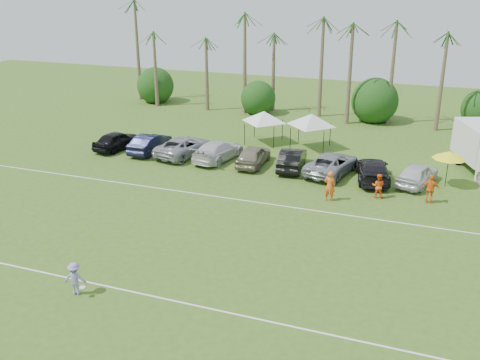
% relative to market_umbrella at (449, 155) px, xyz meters
% --- Properties ---
extents(ground, '(120.00, 120.00, 0.00)m').
position_rel_market_umbrella_xyz_m(ground, '(-12.99, -21.27, -2.29)').
color(ground, '#3C5D1C').
rests_on(ground, ground).
extents(field_lines, '(80.00, 12.10, 0.01)m').
position_rel_market_umbrella_xyz_m(field_lines, '(-12.99, -13.27, -2.28)').
color(field_lines, white).
rests_on(field_lines, ground).
extents(palm_tree_0, '(2.40, 2.40, 8.90)m').
position_rel_market_umbrella_xyz_m(palm_tree_0, '(-34.99, 16.73, 5.19)').
color(palm_tree_0, brown).
rests_on(palm_tree_0, ground).
extents(palm_tree_1, '(2.40, 2.40, 9.90)m').
position_rel_market_umbrella_xyz_m(palm_tree_1, '(-29.99, 16.73, 6.07)').
color(palm_tree_1, brown).
rests_on(palm_tree_1, ground).
extents(palm_tree_2, '(2.40, 2.40, 10.90)m').
position_rel_market_umbrella_xyz_m(palm_tree_2, '(-24.99, 16.73, 6.93)').
color(palm_tree_2, brown).
rests_on(palm_tree_2, ground).
extents(palm_tree_3, '(2.40, 2.40, 11.90)m').
position_rel_market_umbrella_xyz_m(palm_tree_3, '(-20.99, 16.73, 7.78)').
color(palm_tree_3, brown).
rests_on(palm_tree_3, ground).
extents(palm_tree_4, '(2.40, 2.40, 8.90)m').
position_rel_market_umbrella_xyz_m(palm_tree_4, '(-16.99, 16.73, 5.19)').
color(palm_tree_4, brown).
rests_on(palm_tree_4, ground).
extents(palm_tree_5, '(2.40, 2.40, 9.90)m').
position_rel_market_umbrella_xyz_m(palm_tree_5, '(-12.99, 16.73, 6.07)').
color(palm_tree_5, brown).
rests_on(palm_tree_5, ground).
extents(palm_tree_6, '(2.40, 2.40, 10.90)m').
position_rel_market_umbrella_xyz_m(palm_tree_6, '(-8.99, 16.73, 6.93)').
color(palm_tree_6, brown).
rests_on(palm_tree_6, ground).
extents(palm_tree_7, '(2.40, 2.40, 11.90)m').
position_rel_market_umbrella_xyz_m(palm_tree_7, '(-4.99, 16.73, 7.78)').
color(palm_tree_7, brown).
rests_on(palm_tree_7, ground).
extents(palm_tree_8, '(2.40, 2.40, 8.90)m').
position_rel_market_umbrella_xyz_m(palm_tree_8, '(0.01, 16.73, 5.19)').
color(palm_tree_8, brown).
rests_on(palm_tree_8, ground).
extents(bush_tree_0, '(4.00, 4.00, 4.00)m').
position_rel_market_umbrella_xyz_m(bush_tree_0, '(-31.99, 17.73, -0.49)').
color(bush_tree_0, brown).
rests_on(bush_tree_0, ground).
extents(bush_tree_1, '(4.00, 4.00, 4.00)m').
position_rel_market_umbrella_xyz_m(bush_tree_1, '(-18.99, 17.73, -0.49)').
color(bush_tree_1, brown).
rests_on(bush_tree_1, ground).
extents(bush_tree_2, '(4.00, 4.00, 4.00)m').
position_rel_market_umbrella_xyz_m(bush_tree_2, '(-6.99, 17.73, -0.49)').
color(bush_tree_2, brown).
rests_on(bush_tree_2, ground).
extents(sideline_player_a, '(0.76, 0.53, 2.01)m').
position_rel_market_umbrella_xyz_m(sideline_player_a, '(-7.11, -5.33, -1.28)').
color(sideline_player_a, orange).
rests_on(sideline_player_a, ground).
extents(sideline_player_b, '(0.81, 0.63, 1.66)m').
position_rel_market_umbrella_xyz_m(sideline_player_b, '(-4.20, -3.76, -1.46)').
color(sideline_player_b, '#FE5E1C').
rests_on(sideline_player_b, ground).
extents(sideline_player_c, '(1.12, 0.47, 1.92)m').
position_rel_market_umbrella_xyz_m(sideline_player_c, '(-0.96, -3.49, -1.33)').
color(sideline_player_c, orange).
rests_on(sideline_player_c, ground).
extents(canopy_tent_left, '(4.07, 4.07, 3.30)m').
position_rel_market_umbrella_xyz_m(canopy_tent_left, '(-15.12, 5.66, 0.54)').
color(canopy_tent_left, black).
rests_on(canopy_tent_left, ground).
extents(canopy_tent_right, '(4.31, 4.31, 3.49)m').
position_rel_market_umbrella_xyz_m(canopy_tent_right, '(-10.89, 5.48, 0.71)').
color(canopy_tent_right, black).
rests_on(canopy_tent_right, ground).
extents(market_umbrella, '(2.29, 2.29, 2.55)m').
position_rel_market_umbrella_xyz_m(market_umbrella, '(0.00, 0.00, 0.00)').
color(market_umbrella, black).
rests_on(market_umbrella, ground).
extents(frisbee_player, '(1.16, 0.83, 1.60)m').
position_rel_market_umbrella_xyz_m(frisbee_player, '(-15.81, -20.28, -1.49)').
color(frisbee_player, '#8D85BD').
rests_on(frisbee_player, ground).
extents(parked_car_0, '(2.72, 4.86, 1.56)m').
position_rel_market_umbrella_xyz_m(parked_car_0, '(-26.15, -0.43, -1.50)').
color(parked_car_0, black).
rests_on(parked_car_0, ground).
extents(parked_car_1, '(1.79, 4.79, 1.56)m').
position_rel_market_umbrella_xyz_m(parked_car_1, '(-23.12, -0.24, -1.50)').
color(parked_car_1, black).
rests_on(parked_car_1, ground).
extents(parked_car_2, '(3.62, 6.01, 1.56)m').
position_rel_market_umbrella_xyz_m(parked_car_2, '(-20.09, -0.06, -1.50)').
color(parked_car_2, '#94979F').
rests_on(parked_car_2, ground).
extents(parked_car_3, '(3.10, 5.68, 1.56)m').
position_rel_market_umbrella_xyz_m(parked_car_3, '(-17.06, -0.12, -1.50)').
color(parked_car_3, silver).
rests_on(parked_car_3, ground).
extents(parked_car_4, '(1.98, 4.64, 1.56)m').
position_rel_market_umbrella_xyz_m(parked_car_4, '(-14.03, -0.36, -1.50)').
color(parked_car_4, gray).
rests_on(parked_car_4, ground).
extents(parked_car_5, '(2.13, 4.89, 1.56)m').
position_rel_market_umbrella_xyz_m(parked_car_5, '(-11.00, -0.15, -1.50)').
color(parked_car_5, black).
rests_on(parked_car_5, ground).
extents(parked_car_6, '(3.65, 6.02, 1.56)m').
position_rel_market_umbrella_xyz_m(parked_car_6, '(-7.97, -0.21, -1.50)').
color(parked_car_6, gray).
rests_on(parked_car_6, ground).
extents(parked_car_7, '(3.20, 5.71, 1.56)m').
position_rel_market_umbrella_xyz_m(parked_car_7, '(-4.94, -0.52, -1.50)').
color(parked_car_7, black).
rests_on(parked_car_7, ground).
extents(parked_car_8, '(3.05, 4.92, 1.56)m').
position_rel_market_umbrella_xyz_m(parked_car_8, '(-1.91, -0.33, -1.50)').
color(parked_car_8, silver).
rests_on(parked_car_8, ground).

